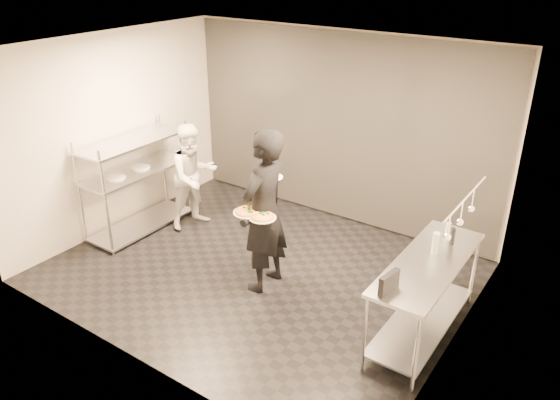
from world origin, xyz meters
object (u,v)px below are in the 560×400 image
Objects in this scene: bottle_green at (435,243)px; bottle_clear at (448,230)px; bottle_dark at (452,236)px; pos_monitor at (389,282)px; waiter at (264,212)px; prep_counter at (426,286)px; pizza_plate_far at (262,217)px; pass_rack at (137,180)px; salad_plate at (272,176)px; pizza_plate_near at (248,212)px; chef at (193,176)px.

bottle_green is 1.35× the size of bottle_clear.
pos_monitor is at bearing -98.88° from bottle_dark.
pos_monitor is at bearing 71.98° from waiter.
pos_monitor is at bearing -96.91° from bottle_green.
pizza_plate_far reaches higher than prep_counter.
pass_rack reaches higher than bottle_clear.
waiter is 7.86× the size of salad_plate.
bottle_dark is at bearing -51.66° from bottle_clear.
pizza_plate_far is 1.26× the size of bottle_green.
pizza_plate_far is (0.21, 0.00, -0.01)m from pizza_plate_near.
waiter is at bearing -158.53° from bottle_clear.
salad_plate reaches higher than bottle_clear.
prep_counter is 3.77m from chef.
pizza_plate_far is at bearing -156.19° from bottle_dark.
waiter reaches higher than bottle_clear.
pass_rack reaches higher than prep_counter.
waiter reaches higher than pass_rack.
salad_plate is (-2.04, 0.13, 0.71)m from prep_counter.
prep_counter is at bearing -85.97° from bottle_green.
pass_rack is 0.80× the size of waiter.
pass_rack is 4.33m from prep_counter.
bottle_clear reaches higher than pizza_plate_near.
chef is 3.83m from pos_monitor.
pass_rack is 5.90× the size of pos_monitor.
bottle_green is at bearing -104.55° from bottle_dark.
waiter is at bearing 64.39° from pizza_plate_near.
bottle_green is at bearing -79.21° from chef.
bottle_clear is at bearing 25.20° from pizza_plate_near.
pizza_plate_near is 1.07× the size of pizza_plate_far.
pass_rack is 5.15× the size of pizza_plate_far.
pizza_plate_near is 2.22m from bottle_clear.
chef reaches higher than bottle_clear.
prep_counter is 6.64× the size of pos_monitor.
waiter reaches higher than chef.
pass_rack is 2.35m from pizza_plate_near.
bottle_dark is (0.07, 0.47, 0.39)m from prep_counter.
salad_plate is (1.69, -0.41, 0.55)m from chef.
prep_counter is 0.45m from bottle_green.
pos_monitor is 0.90m from bottle_green.
prep_counter is 1.91m from pizza_plate_far.
pizza_plate_far is at bearing -98.81° from chef.
salad_plate is at bearing -163.35° from waiter.
pass_rack is at bearing 171.87° from pizza_plate_far.
bottle_dark reaches higher than pizza_plate_near.
bottle_dark is at bearing 106.58° from waiter.
waiter is 0.46m from salad_plate.
pizza_plate_near is at bearing -8.97° from pass_rack.
pos_monitor is at bearing -10.51° from pizza_plate_near.
bottle_green is at bearing 91.98° from pos_monitor.
bottle_green is (0.11, 0.89, 0.03)m from pos_monitor.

